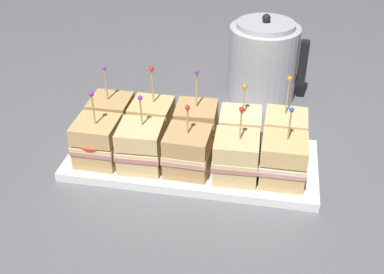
% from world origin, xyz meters
% --- Properties ---
extents(ground_plane, '(6.00, 6.00, 0.00)m').
position_xyz_m(ground_plane, '(0.00, 0.00, 0.00)').
color(ground_plane, slate).
extents(serving_platter, '(0.50, 0.21, 0.02)m').
position_xyz_m(serving_platter, '(0.00, 0.00, 0.01)').
color(serving_platter, white).
rests_on(serving_platter, ground_plane).
extents(sandwich_front_far_left, '(0.09, 0.09, 0.16)m').
position_xyz_m(sandwich_front_far_left, '(-0.18, -0.05, 0.06)').
color(sandwich_front_far_left, tan).
rests_on(sandwich_front_far_left, serving_platter).
extents(sandwich_front_left, '(0.09, 0.09, 0.15)m').
position_xyz_m(sandwich_front_left, '(-0.09, -0.05, 0.06)').
color(sandwich_front_left, '#DBB77A').
rests_on(sandwich_front_left, serving_platter).
extents(sandwich_front_center, '(0.09, 0.09, 0.15)m').
position_xyz_m(sandwich_front_center, '(-0.00, -0.04, 0.06)').
color(sandwich_front_center, tan).
rests_on(sandwich_front_center, serving_platter).
extents(sandwich_front_right, '(0.09, 0.09, 0.15)m').
position_xyz_m(sandwich_front_right, '(0.09, -0.05, 0.06)').
color(sandwich_front_right, '#DBB77A').
rests_on(sandwich_front_right, serving_platter).
extents(sandwich_front_far_right, '(0.09, 0.09, 0.16)m').
position_xyz_m(sandwich_front_far_right, '(0.18, -0.04, 0.06)').
color(sandwich_front_far_right, tan).
rests_on(sandwich_front_far_right, serving_platter).
extents(sandwich_back_far_left, '(0.09, 0.09, 0.17)m').
position_xyz_m(sandwich_back_far_left, '(-0.18, 0.05, 0.06)').
color(sandwich_back_far_left, tan).
rests_on(sandwich_back_far_left, serving_platter).
extents(sandwich_back_left, '(0.09, 0.09, 0.17)m').
position_xyz_m(sandwich_back_left, '(-0.09, 0.04, 0.06)').
color(sandwich_back_left, tan).
rests_on(sandwich_back_left, serving_platter).
extents(sandwich_back_center, '(0.09, 0.09, 0.17)m').
position_xyz_m(sandwich_back_center, '(-0.00, 0.05, 0.06)').
color(sandwich_back_center, tan).
rests_on(sandwich_back_center, serving_platter).
extents(sandwich_back_right, '(0.09, 0.09, 0.15)m').
position_xyz_m(sandwich_back_right, '(0.09, 0.04, 0.06)').
color(sandwich_back_right, beige).
rests_on(sandwich_back_right, serving_platter).
extents(sandwich_back_far_right, '(0.09, 0.09, 0.17)m').
position_xyz_m(sandwich_back_far_right, '(0.18, 0.04, 0.06)').
color(sandwich_back_far_right, '#DBB77A').
rests_on(sandwich_back_far_right, serving_platter).
extents(kettle_steel, '(0.19, 0.17, 0.22)m').
position_xyz_m(kettle_steel, '(0.12, 0.32, 0.10)').
color(kettle_steel, '#B7BABF').
rests_on(kettle_steel, ground_plane).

